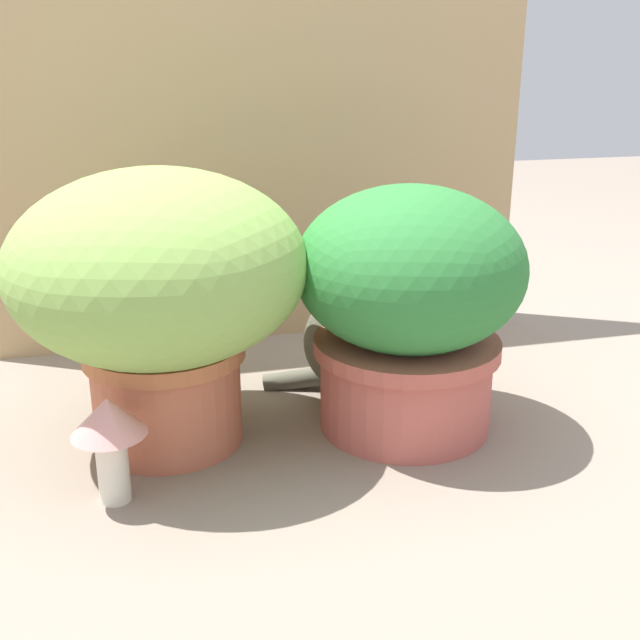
{
  "coord_description": "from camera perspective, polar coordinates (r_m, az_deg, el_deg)",
  "views": [
    {
      "loc": [
        -0.21,
        -1.07,
        0.59
      ],
      "look_at": [
        0.09,
        0.07,
        0.18
      ],
      "focal_mm": 43.32,
      "sensor_mm": 36.0,
      "label": 1
    }
  ],
  "objects": [
    {
      "name": "mushroom_ornament_pink",
      "position": [
        1.09,
        -15.31,
        -7.81
      ],
      "size": [
        0.1,
        0.1,
        0.15
      ],
      "color": "silver",
      "rests_on": "ground"
    },
    {
      "name": "grass_planter",
      "position": [
        1.18,
        -11.76,
        2.55
      ],
      "size": [
        0.45,
        0.45,
        0.44
      ],
      "color": "#BF6649",
      "rests_on": "ground"
    },
    {
      "name": "cat",
      "position": [
        1.36,
        4.98,
        -1.14
      ],
      "size": [
        0.37,
        0.24,
        0.32
      ],
      "color": "#605F4F",
      "rests_on": "ground"
    },
    {
      "name": "leafy_planter",
      "position": [
        1.23,
        6.55,
        1.4
      ],
      "size": [
        0.36,
        0.36,
        0.4
      ],
      "color": "#C15E52",
      "rests_on": "ground"
    },
    {
      "name": "ground_plane",
      "position": [
        1.24,
        -3.21,
        -9.28
      ],
      "size": [
        6.0,
        6.0,
        0.0
      ],
      "primitive_type": "plane",
      "color": "gray"
    },
    {
      "name": "cardboard_backdrop",
      "position": [
        1.62,
        -4.43,
        14.96
      ],
      "size": [
        1.13,
        0.03,
        0.95
      ],
      "primitive_type": "cube",
      "color": "tan",
      "rests_on": "ground"
    }
  ]
}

